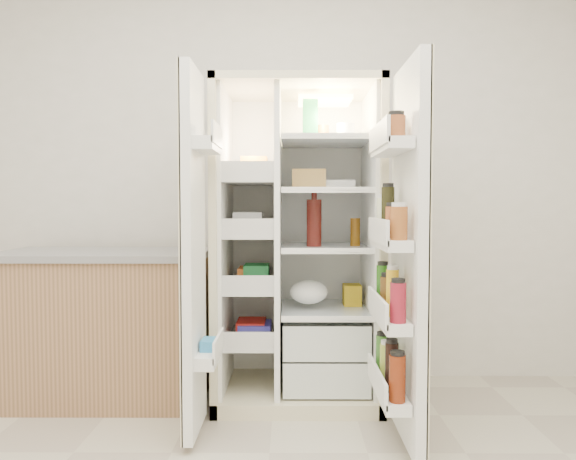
{
  "coord_description": "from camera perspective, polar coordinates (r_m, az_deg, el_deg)",
  "views": [
    {
      "loc": [
        0.1,
        -1.52,
        1.13
      ],
      "look_at": [
        0.08,
        1.25,
        0.99
      ],
      "focal_mm": 34.0,
      "sensor_mm": 36.0,
      "label": 1
    }
  ],
  "objects": [
    {
      "name": "kitchen_counter",
      "position": [
        3.36,
        -18.53,
        -9.36
      ],
      "size": [
        1.18,
        0.63,
        0.86
      ],
      "color": "#A27551",
      "rests_on": "floor"
    },
    {
      "name": "wall_back",
      "position": [
        3.53,
        -1.28,
        6.37
      ],
      "size": [
        4.0,
        0.02,
        2.7
      ],
      "primitive_type": "cube",
      "color": "white",
      "rests_on": "floor"
    },
    {
      "name": "fridge_door",
      "position": [
        2.55,
        12.09,
        -2.99
      ],
      "size": [
        0.17,
        0.58,
        1.72
      ],
      "color": "white",
      "rests_on": "floor"
    },
    {
      "name": "refrigerator",
      "position": [
        3.2,
        1.26,
        -4.11
      ],
      "size": [
        0.92,
        0.7,
        1.8
      ],
      "color": "beige",
      "rests_on": "floor"
    },
    {
      "name": "freezer_door",
      "position": [
        2.63,
        -9.8,
        -2.43
      ],
      "size": [
        0.15,
        0.4,
        1.72
      ],
      "color": "white",
      "rests_on": "floor"
    }
  ]
}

